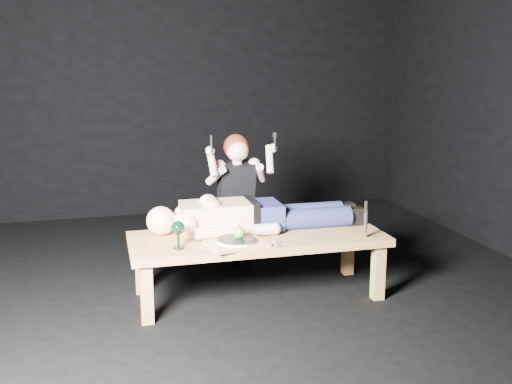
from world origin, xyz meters
TOP-DOWN VIEW (x-y plane):
  - ground at (0.00, 0.00)m, footprint 5.00×5.00m
  - back_wall at (0.00, 2.50)m, footprint 5.00×0.00m
  - table at (0.18, -0.10)m, footprint 1.79×0.69m
  - lying_man at (0.24, 0.07)m, footprint 1.77×0.55m
  - kneeling_woman at (0.17, 0.58)m, footprint 0.62×0.69m
  - serving_tray at (-0.02, -0.29)m, footprint 0.43×0.35m
  - plate at (-0.02, -0.29)m, footprint 0.30×0.30m
  - apple at (0.01, -0.28)m, footprint 0.08×0.08m
  - goblet at (-0.40, -0.26)m, footprint 0.09×0.09m
  - fork_flat at (-0.26, -0.28)m, footprint 0.03×0.19m
  - knife_flat at (0.25, -0.33)m, footprint 0.02×0.19m
  - spoon_flat at (0.26, -0.24)m, footprint 0.08×0.18m
  - carving_knife at (0.89, -0.34)m, footprint 0.03×0.04m

SIDE VIEW (x-z plane):
  - ground at x=0.00m, z-range 0.00..0.00m
  - table at x=0.18m, z-range 0.00..0.45m
  - fork_flat at x=-0.26m, z-range 0.45..0.46m
  - knife_flat at x=0.25m, z-range 0.45..0.46m
  - spoon_flat at x=0.26m, z-range 0.45..0.46m
  - serving_tray at x=-0.02m, z-range 0.45..0.47m
  - plate at x=-0.02m, z-range 0.47..0.49m
  - apple at x=0.01m, z-range 0.49..0.57m
  - goblet at x=-0.40m, z-range 0.45..0.63m
  - kneeling_woman at x=0.17m, z-range 0.00..1.12m
  - carving_knife at x=0.89m, z-range 0.45..0.71m
  - lying_man at x=0.24m, z-range 0.45..0.71m
  - back_wall at x=0.00m, z-range -1.00..4.00m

